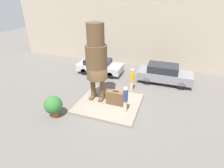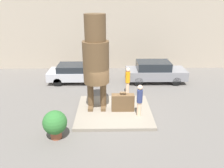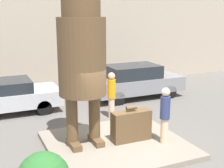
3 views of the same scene
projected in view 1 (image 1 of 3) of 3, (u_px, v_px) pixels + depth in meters
ground_plane at (109, 104)px, 12.05m from camera, size 60.00×60.00×0.00m
pedestal at (109, 103)px, 12.01m from camera, size 4.13×3.76×0.16m
building_backdrop at (138, 28)px, 17.44m from camera, size 28.00×0.60×7.64m
statue_figure at (96, 57)px, 11.16m from camera, size 1.39×1.39×5.15m
giant_suitcase at (116, 98)px, 11.58m from camera, size 1.25×0.42×1.13m
tourist at (125, 98)px, 10.62m from camera, size 0.30×0.30×1.76m
parked_car_silver at (100, 66)px, 16.58m from camera, size 4.22×1.87×1.38m
parked_car_grey at (164, 74)px, 14.71m from camera, size 4.45×1.82×1.60m
planter_pot at (53, 105)px, 10.56m from camera, size 1.10×1.10×1.36m
worker_hivis at (132, 79)px, 13.44m from camera, size 0.31×0.31×1.82m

